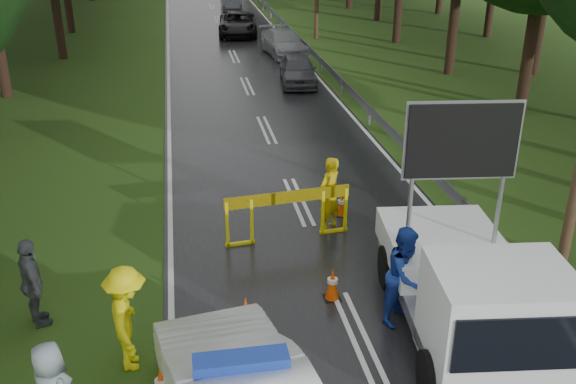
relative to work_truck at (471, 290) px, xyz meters
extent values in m
plane|color=#274413|center=(-1.84, 0.37, -1.10)|extent=(160.00, 160.00, 0.00)
cube|color=black|center=(-1.84, 30.37, -1.09)|extent=(7.00, 140.00, 0.02)
cylinder|color=gray|center=(1.86, 0.37, -0.75)|extent=(0.12, 0.12, 0.70)
cube|color=gray|center=(1.86, 30.37, -0.55)|extent=(0.05, 60.00, 0.30)
cube|color=#1938A5|center=(-4.19, -2.04, 0.66)|extent=(1.30, 0.55, 0.17)
cube|color=gray|center=(0.08, 0.67, -0.52)|extent=(2.60, 4.63, 0.26)
cube|color=white|center=(0.20, 1.71, -0.10)|extent=(2.48, 2.76, 0.58)
cube|color=white|center=(-0.14, -1.21, 0.22)|extent=(2.28, 1.91, 1.79)
cube|color=black|center=(-0.24, -2.07, 0.43)|extent=(1.94, 0.27, 0.89)
cube|color=black|center=(0.15, 1.29, 2.27)|extent=(2.00, 0.35, 1.37)
cylinder|color=black|center=(-1.16, -1.31, -0.66)|extent=(0.39, 0.91, 0.88)
cylinder|color=black|center=(0.83, -1.54, -0.66)|extent=(0.39, 0.91, 0.88)
cylinder|color=black|center=(-0.77, 2.04, -0.66)|extent=(0.39, 0.91, 0.88)
cylinder|color=black|center=(1.21, 1.81, -0.66)|extent=(0.39, 0.91, 0.88)
cube|color=yellow|center=(-3.88, 4.21, -0.53)|extent=(0.08, 0.08, 1.14)
cube|color=yellow|center=(-3.32, 4.27, -0.53)|extent=(0.08, 0.08, 1.14)
cube|color=yellow|center=(-1.61, 4.46, -0.53)|extent=(0.08, 0.08, 1.14)
cube|color=yellow|center=(-1.05, 4.52, -0.53)|extent=(0.08, 0.08, 1.14)
cube|color=#F2CC00|center=(-2.46, 4.37, -0.01)|extent=(2.96, 0.37, 0.29)
imported|color=#D9B70B|center=(-1.40, 4.73, -0.18)|extent=(0.80, 0.77, 1.84)
imported|color=#173497|center=(-0.86, 0.87, -0.14)|extent=(1.18, 1.17, 1.92)
imported|color=yellow|center=(-5.84, 0.37, -0.15)|extent=(0.78, 1.26, 1.89)
imported|color=#3A3E41|center=(-7.62, 1.87, -0.21)|extent=(0.82, 1.13, 1.78)
imported|color=#45464D|center=(0.41, 18.40, -0.46)|extent=(1.94, 3.91, 1.28)
imported|color=#919398|center=(0.76, 24.40, -0.46)|extent=(2.30, 4.58, 1.27)
imported|color=black|center=(-1.02, 30.40, -0.43)|extent=(2.67, 5.00, 1.34)
imported|color=#44464D|center=(-0.53, 40.34, -0.44)|extent=(1.51, 4.02, 1.31)
cube|color=black|center=(-2.02, 1.74, -1.08)|extent=(0.34, 0.34, 0.03)
cone|color=#F04807|center=(-2.02, 1.74, -0.73)|extent=(0.28, 0.28, 0.69)
cube|color=black|center=(-0.91, 5.37, -1.08)|extent=(0.31, 0.31, 0.03)
cone|color=#F04807|center=(-0.91, 5.37, -0.76)|extent=(0.25, 0.25, 0.63)
cube|color=black|center=(-3.84, 0.87, -1.08)|extent=(0.38, 0.38, 0.03)
cone|color=#F04807|center=(-3.84, 0.87, -0.68)|extent=(0.32, 0.32, 0.79)
cube|color=black|center=(0.62, 1.87, -1.08)|extent=(0.33, 0.33, 0.03)
cone|color=#F04807|center=(0.62, 1.87, -0.74)|extent=(0.27, 0.27, 0.68)
camera|label=1|loc=(-4.73, -8.75, 6.09)|focal=40.00mm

